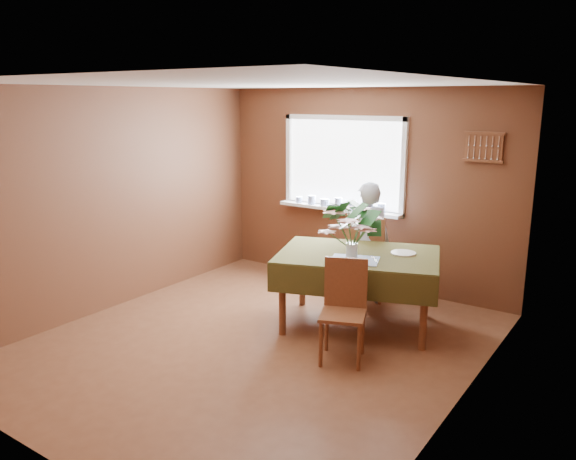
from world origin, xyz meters
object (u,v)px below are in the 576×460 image
Objects in this scene: chair_near at (344,305)px; seated_woman at (367,242)px; chair_far at (367,254)px; flower_bouquet at (352,225)px; dining_table at (358,262)px.

seated_woman is (-0.50, 1.45, 0.21)m from chair_near.
seated_woman is (0.02, -0.06, 0.16)m from chair_far.
chair_near is at bearing -67.71° from flower_bouquet.
dining_table is at bearing 84.60° from seated_woman.
chair_near is 1.55m from seated_woman.
seated_woman is at bearing 87.18° from chair_near.
seated_woman reaches higher than chair_far.
dining_table is 3.21× the size of flower_bouquet.
seated_woman is at bearing 106.81° from flower_bouquet.
chair_far is at bearing 106.98° from flower_bouquet.
chair_near is at bearing 84.05° from seated_woman.
dining_table is 0.83m from chair_far.
dining_table is 0.47m from flower_bouquet.
flower_bouquet is (0.02, -0.18, 0.43)m from dining_table.
chair_far is at bearing 89.99° from dining_table.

